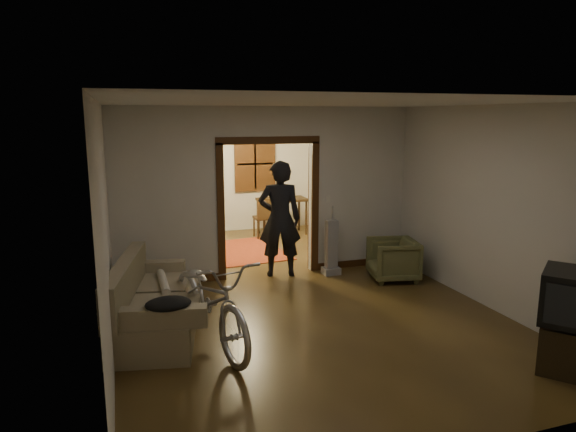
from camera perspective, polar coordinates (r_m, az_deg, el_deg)
name	(u,v)px	position (r m, az deg, el deg)	size (l,w,h in m)	color
floor	(282,287)	(8.13, -0.68, -7.94)	(5.00, 8.50, 0.01)	#392812
ceiling	(282,105)	(7.68, -0.73, 12.21)	(5.00, 8.50, 0.01)	white
wall_back	(225,171)	(11.87, -7.02, 4.97)	(5.00, 0.02, 2.80)	beige
wall_left	(108,209)	(7.42, -19.41, 0.76)	(0.02, 8.50, 2.80)	beige
wall_right	(424,192)	(8.86, 14.89, 2.61)	(0.02, 8.50, 2.80)	beige
partition_wall	(268,193)	(8.49, -2.25, 2.62)	(5.00, 0.14, 2.80)	beige
door_casing	(268,210)	(8.54, -2.24, 0.63)	(1.74, 0.20, 2.32)	#391F0D
far_window	(255,164)	(11.97, -3.70, 5.81)	(0.98, 0.06, 1.28)	black
chandelier	(242,131)	(10.09, -5.12, 9.35)	(0.24, 0.24, 0.24)	#FFE0A5
light_switch	(328,199)	(8.79, 4.48, 1.90)	(0.08, 0.01, 0.12)	silver
sofa	(157,295)	(6.62, -14.30, -8.54)	(0.91, 2.03, 0.93)	#736B4D
rolled_paper	(163,282)	(6.89, -13.69, -7.17)	(0.11, 0.11, 0.87)	beige
jacket	(168,304)	(5.69, -13.17, -9.47)	(0.49, 0.37, 0.14)	black
bicycle	(210,300)	(6.11, -8.66, -9.19)	(0.73, 2.08, 1.09)	silver
armchair	(393,260)	(8.58, 11.57, -4.76)	(0.73, 0.75, 0.68)	brown
tv_stand	(567,348)	(6.28, 28.60, -12.76)	(0.56, 0.51, 0.51)	black
crt_tv	(573,297)	(6.09, 29.09, -7.87)	(0.63, 0.57, 0.55)	black
vacuum	(331,247)	(8.69, 4.84, -3.48)	(0.29, 0.23, 0.94)	gray
person	(280,219)	(8.50, -0.93, -0.32)	(0.71, 0.46, 1.94)	black
oriental_rug	(242,251)	(10.24, -5.09, -3.91)	(1.49, 1.95, 0.01)	maroon
locker	(175,196)	(11.21, -12.46, 2.21)	(0.97, 0.54, 1.94)	#1E311D
globe	(173,150)	(11.11, -12.67, 7.17)	(0.29, 0.29, 0.29)	#1E5972
desk	(282,217)	(11.60, -0.64, -0.07)	(1.09, 0.61, 0.81)	black
desk_chair	(263,218)	(11.28, -2.76, -0.19)	(0.40, 0.40, 0.89)	black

